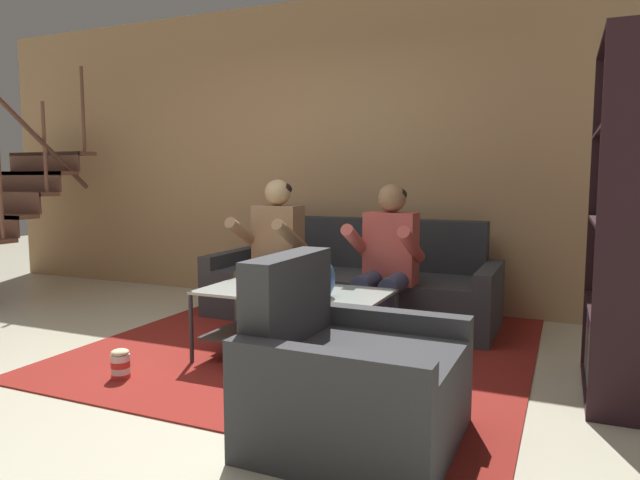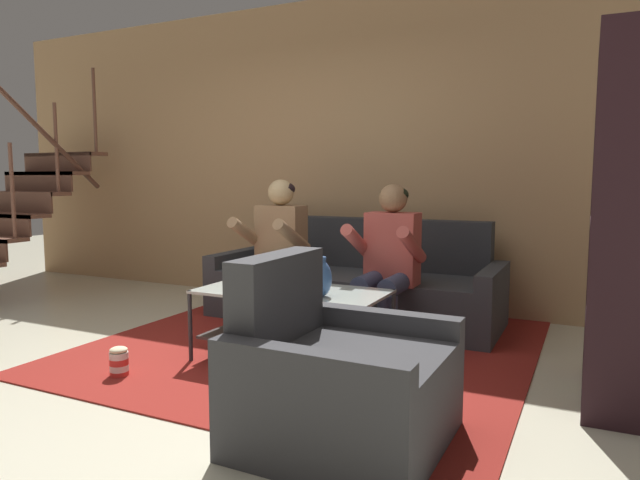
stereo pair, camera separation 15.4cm
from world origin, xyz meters
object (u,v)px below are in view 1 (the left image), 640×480
(vase, at_px, (325,278))
(book_stack, at_px, (259,284))
(couch, at_px, (350,287))
(armchair, at_px, (350,382))
(person_seated_left, at_px, (272,249))
(person_seated_right, at_px, (387,257))
(popcorn_tub, at_px, (120,364))
(bookshelf, at_px, (625,264))
(coffee_table, at_px, (293,315))

(vase, xyz_separation_m, book_stack, (-0.47, 0.00, -0.07))
(couch, bearing_deg, armchair, -69.33)
(person_seated_left, relative_size, person_seated_right, 1.03)
(person_seated_left, bearing_deg, popcorn_tub, -100.69)
(vase, relative_size, popcorn_tub, 1.32)
(armchair, bearing_deg, bookshelf, 45.06)
(book_stack, xyz_separation_m, armchair, (0.95, -0.82, -0.24))
(armchair, relative_size, popcorn_tub, 4.69)
(person_seated_right, height_order, vase, person_seated_right)
(person_seated_left, relative_size, bookshelf, 0.62)
(armchair, bearing_deg, coffee_table, 129.15)
(couch, bearing_deg, coffee_table, -87.28)
(person_seated_left, distance_m, vase, 1.13)
(couch, xyz_separation_m, popcorn_tub, (-0.75, -1.94, -0.19))
(armchair, bearing_deg, couch, 110.67)
(person_seated_right, xyz_separation_m, armchair, (0.33, -1.61, -0.35))
(person_seated_right, xyz_separation_m, popcorn_tub, (-1.22, -1.42, -0.54))
(person_seated_right, bearing_deg, person_seated_left, 179.83)
(coffee_table, bearing_deg, couch, 92.72)
(couch, distance_m, vase, 1.38)
(coffee_table, distance_m, vase, 0.40)
(bookshelf, xyz_separation_m, armchair, (-1.18, -1.18, -0.45))
(coffee_table, bearing_deg, person_seated_left, 127.56)
(bookshelf, height_order, armchair, bookshelf)
(couch, xyz_separation_m, armchair, (0.80, -2.13, -0.00))
(vase, bearing_deg, popcorn_tub, -149.41)
(vase, bearing_deg, couch, 103.79)
(popcorn_tub, bearing_deg, bookshelf, 19.96)
(bookshelf, bearing_deg, armchair, -134.94)
(person_seated_left, xyz_separation_m, popcorn_tub, (-0.27, -1.42, -0.55))
(couch, height_order, bookshelf, bookshelf)
(couch, height_order, armchair, couch)
(couch, xyz_separation_m, bookshelf, (1.99, -0.95, 0.45))
(armchair, distance_m, popcorn_tub, 1.57)
(couch, relative_size, person_seated_right, 2.09)
(coffee_table, bearing_deg, bookshelf, 7.88)
(person_seated_right, bearing_deg, popcorn_tub, -130.77)
(person_seated_left, height_order, popcorn_tub, person_seated_left)
(person_seated_left, bearing_deg, coffee_table, -52.44)
(person_seated_left, xyz_separation_m, coffee_table, (0.54, -0.70, -0.33))
(book_stack, bearing_deg, popcorn_tub, -133.50)
(bookshelf, bearing_deg, couch, 154.47)
(person_seated_left, height_order, person_seated_right, person_seated_left)
(coffee_table, bearing_deg, book_stack, -155.25)
(couch, distance_m, person_seated_left, 0.79)
(vase, relative_size, armchair, 0.28)
(vase, distance_m, armchair, 1.01)
(person_seated_left, bearing_deg, bookshelf, -9.89)
(popcorn_tub, bearing_deg, armchair, -7.05)
(couch, height_order, popcorn_tub, couch)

